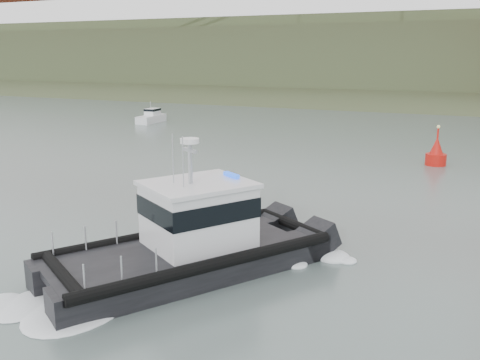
# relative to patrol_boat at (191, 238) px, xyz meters

# --- Properties ---
(ground) EXTENTS (400.00, 400.00, 0.00)m
(ground) POSITION_rel_patrol_boat_xyz_m (-0.70, -1.51, -1.52)
(ground) COLOR slate
(ground) RESTS_ON ground
(headlands) EXTENTS (500.00, 105.36, 27.12)m
(headlands) POSITION_rel_patrol_boat_xyz_m (-0.70, 123.99, 5.53)
(headlands) COLOR #364226
(headlands) RESTS_ON ground
(patrol_boat) EXTENTS (10.40, 13.00, 6.06)m
(patrol_boat) POSITION_rel_patrol_boat_xyz_m (0.00, 0.00, 0.00)
(patrol_boat) COLOR black
(patrol_boat) RESTS_ON ground
(motorboat) EXTENTS (2.24, 5.60, 3.01)m
(motorboat) POSITION_rel_patrol_boat_xyz_m (-31.11, 43.09, -0.77)
(motorboat) COLOR white
(motorboat) RESTS_ON ground
(nav_buoy) EXTENTS (1.74, 1.74, 3.63)m
(nav_buoy) POSITION_rel_patrol_boat_xyz_m (7.46, 28.69, -0.56)
(nav_buoy) COLOR #B8130C
(nav_buoy) RESTS_ON ground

